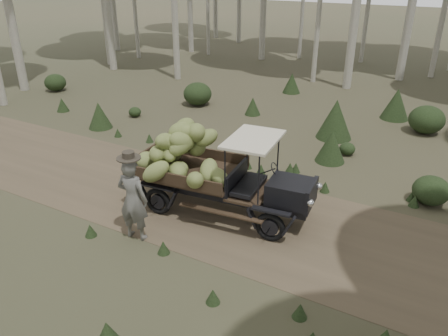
{
  "coord_description": "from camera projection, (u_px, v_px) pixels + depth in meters",
  "views": [
    {
      "loc": [
        6.01,
        -8.15,
        5.62
      ],
      "look_at": [
        1.46,
        -0.03,
        1.19
      ],
      "focal_mm": 35.0,
      "sensor_mm": 36.0,
      "label": 1
    }
  ],
  "objects": [
    {
      "name": "farmer",
      "position": [
        133.0,
        199.0,
        9.4
      ],
      "size": [
        0.75,
        0.58,
        2.09
      ],
      "rotation": [
        0.0,
        0.0,
        3.27
      ],
      "color": "#5B5953",
      "rests_on": "ground"
    },
    {
      "name": "undergrowth",
      "position": [
        207.0,
        187.0,
        10.85
      ],
      "size": [
        20.76,
        23.2,
        1.37
      ],
      "color": "#233319",
      "rests_on": "ground"
    },
    {
      "name": "dirt_track",
      "position": [
        176.0,
        197.0,
        11.48
      ],
      "size": [
        70.0,
        4.0,
        0.01
      ],
      "primitive_type": "cube",
      "color": "brown",
      "rests_on": "ground"
    },
    {
      "name": "banana_truck",
      "position": [
        198.0,
        160.0,
        10.41
      ],
      "size": [
        4.65,
        2.4,
        2.28
      ],
      "rotation": [
        0.0,
        0.0,
        0.1
      ],
      "color": "black",
      "rests_on": "ground"
    },
    {
      "name": "ground",
      "position": [
        176.0,
        197.0,
        11.48
      ],
      "size": [
        120.0,
        120.0,
        0.0
      ],
      "primitive_type": "plane",
      "color": "#473D2B",
      "rests_on": "ground"
    }
  ]
}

